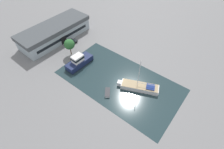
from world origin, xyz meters
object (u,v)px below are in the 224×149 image
sailboat_moored (139,87)px  small_dinghy (108,92)px  warehouse_building (55,32)px  motor_cruiser (79,61)px  parked_car (71,42)px  quay_tree_near_building (69,44)px

sailboat_moored → small_dinghy: sailboat_moored is taller
warehouse_building → motor_cruiser: warehouse_building is taller
parked_car → motor_cruiser: size_ratio=0.48×
warehouse_building → small_dinghy: warehouse_building is taller
warehouse_building → motor_cruiser: 18.84m
quay_tree_near_building → warehouse_building: bearing=76.3°
quay_tree_near_building → sailboat_moored: sailboat_moored is taller
warehouse_building → parked_car: warehouse_building is taller
quay_tree_near_building → parked_car: 6.91m
parked_car → sailboat_moored: (-2.56, -31.74, -0.05)m
sailboat_moored → motor_cruiser: bearing=75.9°
quay_tree_near_building → small_dinghy: bearing=-104.7°
sailboat_moored → parked_car: bearing=61.3°
parked_car → warehouse_building: bearing=-163.5°
quay_tree_near_building → small_dinghy: 22.30m
warehouse_building → sailboat_moored: bearing=-90.6°
warehouse_building → quay_tree_near_building: 12.17m
parked_car → small_dinghy: 27.38m
warehouse_building → motor_cruiser: bearing=-104.2°
warehouse_building → sailboat_moored: 39.21m
small_dinghy → motor_cruiser: bearing=-49.2°
sailboat_moored → small_dinghy: size_ratio=3.41×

